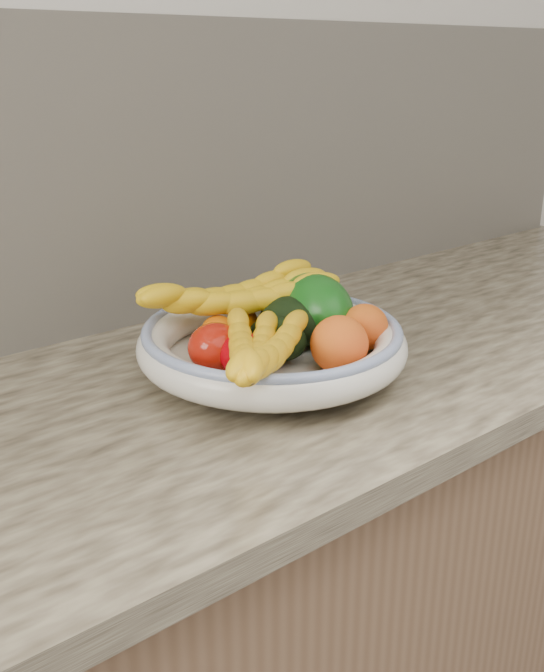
{
  "coord_description": "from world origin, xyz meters",
  "views": [
    {
      "loc": [
        -0.64,
        0.88,
        1.34
      ],
      "look_at": [
        0.0,
        1.66,
        0.96
      ],
      "focal_mm": 40.0,
      "sensor_mm": 36.0,
      "label": 1
    }
  ],
  "objects_px": {
    "green_mango": "(315,309)",
    "banana_bunch_front": "(258,358)",
    "fruit_bowl": "(272,343)",
    "banana_bunch_back": "(236,302)"
  },
  "relations": [
    {
      "from": "green_mango",
      "to": "banana_bunch_front",
      "type": "xyz_separation_m",
      "value": [
        -0.2,
        -0.11,
        0.01
      ]
    },
    {
      "from": "banana_bunch_front",
      "to": "fruit_bowl",
      "type": "bearing_deg",
      "value": -1.46
    },
    {
      "from": "banana_bunch_back",
      "to": "green_mango",
      "type": "bearing_deg",
      "value": -24.59
    },
    {
      "from": "fruit_bowl",
      "to": "green_mango",
      "type": "bearing_deg",
      "value": 9.72
    },
    {
      "from": "fruit_bowl",
      "to": "banana_bunch_back",
      "type": "xyz_separation_m",
      "value": [
        0.0,
        0.09,
        0.04
      ]
    },
    {
      "from": "banana_bunch_back",
      "to": "banana_bunch_front",
      "type": "relative_size",
      "value": 1.09
    },
    {
      "from": "fruit_bowl",
      "to": "banana_bunch_front",
      "type": "distance_m",
      "value": 0.14
    },
    {
      "from": "banana_bunch_back",
      "to": "banana_bunch_front",
      "type": "bearing_deg",
      "value": -106.07
    },
    {
      "from": "green_mango",
      "to": "banana_bunch_front",
      "type": "bearing_deg",
      "value": -139.23
    },
    {
      "from": "fruit_bowl",
      "to": "green_mango",
      "type": "xyz_separation_m",
      "value": [
        0.1,
        0.02,
        0.03
      ]
    }
  ]
}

